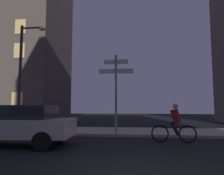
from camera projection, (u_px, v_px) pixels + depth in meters
sidewalk_kerb at (138, 132)px, 11.33m from camera, size 40.00×3.37×0.14m
signpost at (116, 86)px, 10.41m from camera, size 1.79×0.12×4.02m
street_lamp at (24, 68)px, 11.60m from camera, size 1.54×0.28×6.08m
car_far_trailing at (17, 124)px, 7.67m from camera, size 4.49×2.01×1.53m
cyclist at (175, 124)px, 8.31m from camera, size 1.82×0.34×1.61m
building_left_block at (0, 47)px, 20.11m from camera, size 12.66×6.91×14.85m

